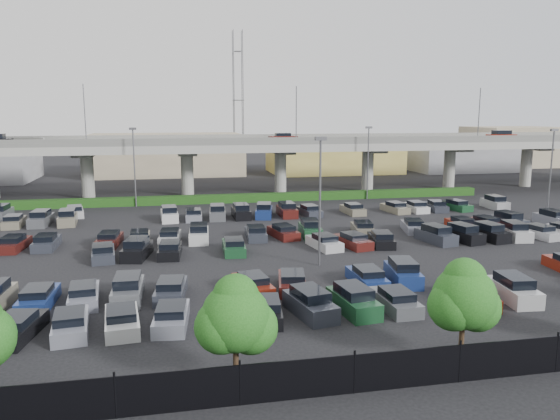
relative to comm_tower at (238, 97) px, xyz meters
name	(u,v)px	position (x,y,z in m)	size (l,w,h in m)	color
ground	(296,243)	(-4.00, -74.00, -15.61)	(280.00, 280.00, 0.00)	black
overpass	(246,148)	(-4.21, -42.02, -8.64)	(150.00, 13.00, 15.80)	#989890
hedge	(255,198)	(-4.00, -49.00, -15.06)	(66.00, 1.60, 1.10)	#143910
fence	(438,366)	(-4.05, -102.00, -14.71)	(70.00, 0.10, 2.00)	black
tree_row	(441,298)	(-3.30, -100.53, -12.09)	(65.07, 3.66, 5.94)	#332316
parked_cars	(297,245)	(-4.74, -77.44, -14.98)	(62.87, 41.67, 1.67)	#525459
light_poles	(250,176)	(-8.12, -72.00, -9.37)	(66.90, 48.38, 10.30)	#515156
distant_buildings	(286,154)	(8.38, -12.19, -11.87)	(138.00, 24.00, 9.00)	gray
comm_tower	(238,97)	(0.00, 0.00, 0.00)	(2.40, 2.40, 30.00)	#515156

